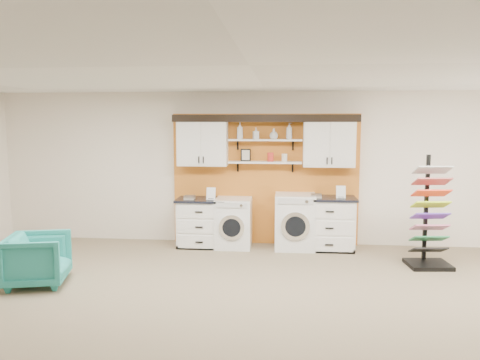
# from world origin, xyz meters

# --- Properties ---
(floor) EXTENTS (10.00, 10.00, 0.00)m
(floor) POSITION_xyz_m (0.00, 0.00, 0.00)
(floor) COLOR #86785A
(floor) RESTS_ON ground
(ceiling) EXTENTS (10.00, 10.00, 0.00)m
(ceiling) POSITION_xyz_m (0.00, 0.00, 2.80)
(ceiling) COLOR white
(ceiling) RESTS_ON wall_back
(wall_back) EXTENTS (10.00, 0.00, 10.00)m
(wall_back) POSITION_xyz_m (0.00, 4.00, 1.40)
(wall_back) COLOR silver
(wall_back) RESTS_ON floor
(accent_panel) EXTENTS (3.40, 0.07, 2.40)m
(accent_panel) POSITION_xyz_m (0.00, 3.96, 1.20)
(accent_panel) COLOR #C86F22
(accent_panel) RESTS_ON wall_back
(upper_cabinet_left) EXTENTS (0.90, 0.35, 0.84)m
(upper_cabinet_left) POSITION_xyz_m (-1.13, 3.79, 1.88)
(upper_cabinet_left) COLOR white
(upper_cabinet_left) RESTS_ON wall_back
(upper_cabinet_right) EXTENTS (0.90, 0.35, 0.84)m
(upper_cabinet_right) POSITION_xyz_m (1.13, 3.79, 1.88)
(upper_cabinet_right) COLOR white
(upper_cabinet_right) RESTS_ON wall_back
(shelf_lower) EXTENTS (1.32, 0.28, 0.03)m
(shelf_lower) POSITION_xyz_m (0.00, 3.80, 1.53)
(shelf_lower) COLOR white
(shelf_lower) RESTS_ON wall_back
(shelf_upper) EXTENTS (1.32, 0.28, 0.03)m
(shelf_upper) POSITION_xyz_m (0.00, 3.80, 1.93)
(shelf_upper) COLOR white
(shelf_upper) RESTS_ON wall_back
(crown_molding) EXTENTS (3.30, 0.41, 0.13)m
(crown_molding) POSITION_xyz_m (0.00, 3.81, 2.33)
(crown_molding) COLOR black
(crown_molding) RESTS_ON wall_back
(picture_frame) EXTENTS (0.18, 0.02, 0.22)m
(picture_frame) POSITION_xyz_m (-0.35, 3.85, 1.66)
(picture_frame) COLOR black
(picture_frame) RESTS_ON shelf_lower
(canister_red) EXTENTS (0.11, 0.11, 0.16)m
(canister_red) POSITION_xyz_m (0.10, 3.80, 1.62)
(canister_red) COLOR red
(canister_red) RESTS_ON shelf_lower
(canister_cream) EXTENTS (0.10, 0.10, 0.14)m
(canister_cream) POSITION_xyz_m (0.35, 3.80, 1.61)
(canister_cream) COLOR silver
(canister_cream) RESTS_ON shelf_lower
(base_cabinet_left) EXTENTS (0.89, 0.66, 0.88)m
(base_cabinet_left) POSITION_xyz_m (-1.13, 3.64, 0.44)
(base_cabinet_left) COLOR white
(base_cabinet_left) RESTS_ON floor
(base_cabinet_right) EXTENTS (0.96, 0.66, 0.94)m
(base_cabinet_right) POSITION_xyz_m (1.13, 3.64, 0.47)
(base_cabinet_right) COLOR white
(base_cabinet_right) RESTS_ON floor
(washer) EXTENTS (0.64, 0.71, 0.89)m
(washer) POSITION_xyz_m (-0.55, 3.64, 0.44)
(washer) COLOR white
(washer) RESTS_ON floor
(dryer) EXTENTS (0.70, 0.71, 0.98)m
(dryer) POSITION_xyz_m (0.55, 3.64, 0.49)
(dryer) COLOR white
(dryer) RESTS_ON floor
(sample_rack) EXTENTS (0.68, 0.58, 1.75)m
(sample_rack) POSITION_xyz_m (2.61, 2.79, 0.55)
(sample_rack) COLOR black
(sample_rack) RESTS_ON floor
(armchair) EXTENTS (0.94, 0.93, 0.72)m
(armchair) POSITION_xyz_m (-3.05, 1.42, 0.36)
(armchair) COLOR teal
(armchair) RESTS_ON floor
(soap_bottle_a) EXTENTS (0.12, 0.12, 0.30)m
(soap_bottle_a) POSITION_xyz_m (-0.45, 3.80, 2.09)
(soap_bottle_a) COLOR silver
(soap_bottle_a) RESTS_ON shelf_upper
(soap_bottle_b) EXTENTS (0.12, 0.12, 0.21)m
(soap_bottle_b) POSITION_xyz_m (-0.16, 3.80, 2.05)
(soap_bottle_b) COLOR silver
(soap_bottle_b) RESTS_ON shelf_upper
(soap_bottle_c) EXTENTS (0.21, 0.21, 0.19)m
(soap_bottle_c) POSITION_xyz_m (0.15, 3.80, 2.04)
(soap_bottle_c) COLOR silver
(soap_bottle_c) RESTS_ON shelf_upper
(soap_bottle_d) EXTENTS (0.13, 0.13, 0.29)m
(soap_bottle_d) POSITION_xyz_m (0.43, 3.80, 2.09)
(soap_bottle_d) COLOR silver
(soap_bottle_d) RESTS_ON shelf_upper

